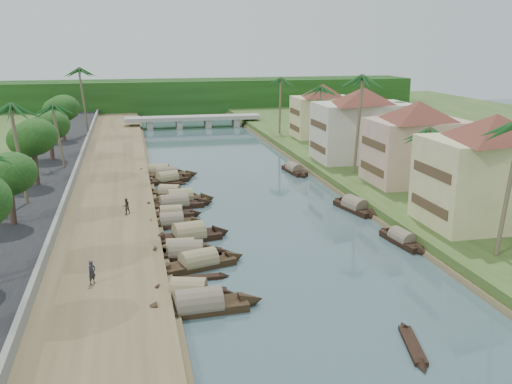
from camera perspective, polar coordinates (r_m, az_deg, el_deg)
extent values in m
plane|color=#3A5258|center=(51.83, 2.87, -5.09)|extent=(220.00, 220.00, 0.00)
cube|color=brown|center=(69.16, -14.57, -0.06)|extent=(10.00, 180.00, 0.80)
cube|color=#30491D|center=(76.17, 12.72, 1.58)|extent=(16.00, 180.00, 1.20)
cube|color=black|center=(69.95, -21.54, -0.21)|extent=(8.00, 180.00, 1.40)
cube|color=slate|center=(69.23, -18.09, 0.50)|extent=(0.40, 180.00, 1.10)
cube|color=black|center=(143.15, -7.39, 9.33)|extent=(120.00, 4.00, 8.00)
cube|color=black|center=(148.11, -7.57, 9.51)|extent=(120.00, 4.00, 8.00)
cube|color=black|center=(153.07, -7.75, 9.68)|extent=(120.00, 4.00, 8.00)
cube|color=gray|center=(120.64, -6.30, 7.37)|extent=(28.00, 4.00, 0.80)
cube|color=gray|center=(120.14, -10.58, 6.65)|extent=(1.20, 3.50, 1.80)
cube|color=gray|center=(120.50, -7.72, 6.79)|extent=(1.20, 3.50, 1.80)
cube|color=gray|center=(121.15, -4.87, 6.92)|extent=(1.20, 3.50, 1.80)
cube|color=gray|center=(122.10, -2.06, 7.02)|extent=(1.20, 3.50, 1.80)
cube|color=beige|center=(56.62, 22.39, 1.01)|extent=(12.00, 8.00, 8.00)
pyramid|color=brown|center=(55.71, 22.91, 6.10)|extent=(14.85, 14.85, 2.20)
cube|color=#483321|center=(53.92, 16.89, -1.36)|extent=(0.10, 6.40, 0.90)
cube|color=#483321|center=(53.15, 17.15, 1.96)|extent=(0.10, 6.40, 0.90)
cube|color=#CEA191|center=(70.49, 15.71, 3.94)|extent=(11.00, 8.00, 7.50)
pyramid|color=brown|center=(69.78, 16.00, 7.85)|extent=(14.11, 14.11, 2.20)
cube|color=#483321|center=(68.44, 11.50, 2.28)|extent=(0.10, 6.40, 0.90)
cube|color=#483321|center=(67.86, 11.63, 4.75)|extent=(0.10, 6.40, 0.90)
cube|color=beige|center=(82.45, 10.55, 5.96)|extent=(13.00, 8.00, 8.00)
pyramid|color=brown|center=(81.83, 10.72, 9.48)|extent=(15.59, 15.59, 2.20)
cube|color=#483321|center=(80.47, 6.17, 4.46)|extent=(0.10, 6.40, 0.90)
cube|color=#483321|center=(79.95, 6.23, 6.71)|extent=(0.10, 6.40, 0.90)
cube|color=beige|center=(101.35, 6.64, 7.47)|extent=(10.00, 7.00, 7.00)
pyramid|color=brown|center=(100.86, 6.72, 10.06)|extent=(12.62, 12.62, 2.20)
cube|color=#483321|center=(100.06, 3.86, 6.42)|extent=(0.10, 5.60, 0.90)
cube|color=#483321|center=(99.68, 3.89, 8.02)|extent=(0.10, 5.60, 0.90)
cube|color=black|center=(39.46, -5.74, -11.53)|extent=(6.74, 2.42, 0.70)
cone|color=black|center=(40.13, -0.46, -10.85)|extent=(2.00, 1.96, 2.07)
cone|color=black|center=(39.05, -11.19, -11.93)|extent=(2.00, 1.96, 2.07)
cylinder|color=#736A56|center=(39.29, -5.75, -11.04)|extent=(5.18, 2.42, 2.15)
cube|color=black|center=(41.39, -6.73, -10.24)|extent=(5.50, 3.24, 0.70)
cone|color=black|center=(40.95, -2.70, -10.31)|extent=(1.92, 2.02, 1.83)
cone|color=black|center=(41.96, -10.67, -9.93)|extent=(1.92, 2.02, 1.83)
cylinder|color=#8C7F59|center=(41.23, -6.75, -9.76)|extent=(4.34, 2.97, 1.92)
cube|color=black|center=(46.45, -5.74, -7.32)|extent=(6.26, 3.50, 0.70)
cone|color=black|center=(47.73, -2.07, -6.52)|extent=(2.12, 2.10, 1.87)
cone|color=black|center=(45.32, -9.63, -7.94)|extent=(2.12, 2.10, 1.87)
cylinder|color=#8C7F59|center=(46.31, -5.76, -6.89)|extent=(4.93, 3.17, 1.94)
cube|color=black|center=(48.59, -6.97, -6.33)|extent=(6.18, 2.86, 0.70)
cone|color=black|center=(48.43, -3.05, -6.21)|extent=(1.97, 1.97, 1.90)
cone|color=black|center=(48.91, -10.87, -6.25)|extent=(1.97, 1.97, 1.90)
cylinder|color=#736A56|center=(48.45, -6.99, -5.91)|extent=(4.81, 2.70, 1.97)
cube|color=black|center=(49.37, -7.58, -6.00)|extent=(5.09, 2.02, 0.70)
cone|color=black|center=(49.45, -4.35, -5.77)|extent=(1.54, 1.61, 1.68)
cone|color=black|center=(49.38, -10.81, -6.04)|extent=(1.54, 1.61, 1.68)
cylinder|color=#8C7F59|center=(49.23, -7.59, -5.59)|extent=(3.92, 2.01, 1.76)
cube|color=black|center=(52.75, -6.69, -4.58)|extent=(6.05, 3.28, 0.70)
cone|color=black|center=(53.68, -3.44, -4.06)|extent=(2.05, 2.28, 2.17)
cone|color=black|center=(51.95, -10.06, -4.93)|extent=(2.05, 2.28, 2.17)
cylinder|color=#8C7F59|center=(52.63, -6.70, -4.19)|extent=(4.74, 3.10, 2.30)
cube|color=black|center=(56.69, -8.42, -3.24)|extent=(4.76, 1.77, 0.70)
cone|color=black|center=(56.93, -5.78, -2.99)|extent=(1.41, 1.55, 1.68)
cone|color=black|center=(56.53, -11.08, -3.33)|extent=(1.41, 1.55, 1.68)
cylinder|color=#736A56|center=(56.57, -8.43, -2.87)|extent=(3.64, 1.82, 1.76)
cube|color=black|center=(59.46, -8.47, -2.37)|extent=(4.70, 1.53, 0.70)
cone|color=black|center=(59.62, -5.98, -2.16)|extent=(1.36, 1.34, 1.48)
cone|color=black|center=(59.36, -10.98, -2.44)|extent=(1.36, 1.34, 1.48)
cylinder|color=#8C7F59|center=(59.35, -8.49, -2.02)|extent=(3.60, 1.58, 1.53)
cube|color=black|center=(64.56, -7.56, -0.95)|extent=(5.81, 2.48, 0.70)
cone|color=black|center=(65.06, -4.81, -0.67)|extent=(1.79, 2.01, 2.09)
cone|color=black|center=(64.17, -10.35, -1.09)|extent=(1.79, 2.01, 2.09)
cylinder|color=#8C7F59|center=(64.46, -7.57, -0.62)|extent=(4.48, 2.48, 2.21)
cube|color=black|center=(62.83, -8.17, -1.42)|extent=(6.51, 2.54, 0.70)
cone|color=black|center=(63.49, -5.04, -1.07)|extent=(1.97, 1.88, 1.90)
cone|color=black|center=(62.31, -11.36, -1.62)|extent=(1.97, 1.88, 1.90)
cylinder|color=#736A56|center=(62.72, -8.18, -1.08)|extent=(5.03, 2.46, 1.96)
cube|color=black|center=(67.69, -8.62, -0.24)|extent=(5.19, 3.32, 0.70)
cone|color=black|center=(66.91, -6.38, -0.27)|extent=(1.86, 1.88, 1.62)
cone|color=black|center=(68.53, -10.82, -0.08)|extent=(1.86, 1.88, 1.62)
cylinder|color=#8C7F59|center=(67.59, -8.63, 0.07)|extent=(4.13, 2.95, 1.68)
cube|color=black|center=(74.11, -8.84, 1.08)|extent=(5.60, 3.40, 0.70)
cone|color=black|center=(75.21, -6.78, 1.43)|extent=(1.98, 2.04, 1.80)
cone|color=black|center=(73.07, -10.98, 0.85)|extent=(1.98, 2.04, 1.80)
cylinder|color=#8C7F59|center=(74.02, -8.86, 1.37)|extent=(4.44, 3.08, 1.89)
cube|color=black|center=(76.95, -8.92, 1.60)|extent=(6.25, 1.88, 0.70)
cone|color=black|center=(77.29, -6.38, 1.81)|extent=(1.79, 1.60, 1.76)
cone|color=black|center=(76.72, -11.49, 1.50)|extent=(1.79, 1.60, 1.76)
cylinder|color=#736A56|center=(76.86, -8.93, 1.87)|extent=(4.79, 1.92, 1.80)
cube|color=black|center=(78.66, -9.67, 1.86)|extent=(5.86, 3.06, 0.70)
cone|color=black|center=(78.14, -7.43, 1.92)|extent=(1.95, 1.96, 1.81)
cone|color=black|center=(79.26, -11.88, 1.91)|extent=(1.95, 1.96, 1.81)
cylinder|color=#8C7F59|center=(78.58, -9.68, 2.13)|extent=(4.59, 2.83, 1.89)
cube|color=black|center=(53.11, 14.40, -4.83)|extent=(2.20, 5.48, 0.70)
cone|color=black|center=(55.40, 12.69, -3.80)|extent=(1.55, 1.67, 1.53)
cone|color=black|center=(50.85, 16.29, -5.77)|extent=(1.55, 1.67, 1.53)
cylinder|color=#736A56|center=(52.99, 14.43, -4.44)|extent=(2.09, 4.24, 1.57)
cube|color=black|center=(62.18, 9.90, -1.66)|extent=(3.16, 6.16, 0.70)
cone|color=black|center=(64.73, 8.23, -0.85)|extent=(2.02, 2.03, 1.87)
cone|color=black|center=(59.66, 11.72, -2.39)|extent=(2.02, 2.03, 1.87)
cylinder|color=#736A56|center=(62.07, 9.91, -1.33)|extent=(2.91, 4.82, 1.94)
cube|color=black|center=(78.91, 3.85, 2.08)|extent=(2.26, 5.77, 0.70)
cone|color=black|center=(81.70, 2.99, 2.60)|extent=(1.63, 1.75, 1.63)
cone|color=black|center=(76.11, 4.77, 1.64)|extent=(1.63, 1.75, 1.63)
cylinder|color=#736A56|center=(78.83, 3.86, 2.35)|extent=(2.16, 4.46, 1.67)
cube|color=black|center=(36.46, 15.38, -14.59)|extent=(1.79, 4.37, 0.35)
cone|color=black|center=(38.52, 14.51, -12.84)|extent=(1.02, 1.23, 0.78)
cone|color=black|center=(34.44, 16.37, -16.54)|extent=(1.02, 1.23, 0.78)
cube|color=black|center=(44.34, -5.53, -8.57)|extent=(3.33, 0.77, 0.35)
cone|color=black|center=(44.59, -3.13, -8.38)|extent=(0.84, 0.75, 0.74)
cone|color=black|center=(44.16, -7.96, -8.75)|extent=(0.84, 0.75, 0.74)
cube|color=black|center=(73.57, -9.12, 0.89)|extent=(4.32, 2.31, 0.35)
cone|color=black|center=(72.91, -7.30, 0.83)|extent=(1.31, 1.18, 0.86)
cone|color=black|center=(74.31, -10.90, 0.95)|extent=(1.31, 1.18, 0.86)
cylinder|color=brown|center=(48.07, 23.69, 0.21)|extent=(1.20, 0.36, 10.71)
cylinder|color=brown|center=(60.16, 16.71, 2.28)|extent=(0.40, 0.36, 8.00)
sphere|color=#1A4E1E|center=(59.47, 16.98, 5.89)|extent=(3.20, 3.20, 3.20)
cylinder|color=brown|center=(73.61, 10.07, 6.63)|extent=(0.99, 0.36, 12.35)
sphere|color=#1A4E1E|center=(73.01, 10.28, 11.24)|extent=(3.20, 3.20, 3.20)
cylinder|color=brown|center=(90.43, 6.35, 7.42)|extent=(0.46, 0.36, 9.63)
sphere|color=#1A4E1E|center=(89.95, 6.44, 10.34)|extent=(3.20, 3.20, 3.20)
cylinder|color=brown|center=(62.39, -22.45, 3.46)|extent=(1.04, 0.36, 10.26)
sphere|color=#1A4E1E|center=(61.70, -22.91, 7.94)|extent=(3.20, 3.20, 3.20)
cylinder|color=brown|center=(79.25, -18.95, 5.29)|extent=(1.31, 0.36, 8.28)
sphere|color=#1A4E1E|center=(78.74, -19.20, 8.15)|extent=(3.20, 3.20, 3.20)
cylinder|color=brown|center=(105.46, 2.41, 8.64)|extent=(0.52, 0.36, 9.90)
sphere|color=#1A4E1E|center=(105.05, 2.43, 11.21)|extent=(3.20, 3.20, 3.20)
cylinder|color=brown|center=(106.27, -16.72, 8.66)|extent=(1.23, 0.36, 11.64)
sphere|color=#1A4E1E|center=(105.86, -16.94, 11.66)|extent=(3.20, 3.20, 3.20)
cylinder|color=#453527|center=(56.53, -23.21, -1.45)|extent=(0.60, 0.60, 3.19)
ellipsoid|color=black|center=(55.81, -23.53, 1.56)|extent=(4.52, 4.52, 3.72)
cylinder|color=#453527|center=(70.98, -21.14, 2.16)|extent=(0.60, 0.60, 3.80)
ellipsoid|color=black|center=(70.32, -21.42, 5.05)|extent=(4.92, 4.92, 4.05)
cylinder|color=#453527|center=(85.47, -19.76, 4.13)|extent=(0.60, 0.60, 3.23)
ellipsoid|color=black|center=(84.99, -19.95, 6.17)|extent=(4.96, 4.96, 4.08)
cylinder|color=#453527|center=(101.66, -18.71, 5.92)|extent=(0.60, 0.60, 3.58)
ellipsoid|color=black|center=(101.22, -18.87, 7.83)|extent=(5.25, 5.25, 4.31)
cylinder|color=#453527|center=(85.13, 13.51, 4.68)|extent=(0.60, 0.60, 4.00)
ellipsoid|color=black|center=(84.56, 13.67, 7.23)|extent=(5.03, 5.03, 4.13)
imported|color=#24252C|center=(42.79, -16.08, -7.73)|extent=(0.74, 0.75, 1.76)
imported|color=#373126|center=(58.73, -12.87, -1.38)|extent=(0.97, 0.88, 1.62)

